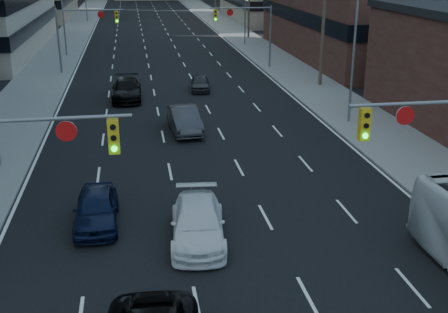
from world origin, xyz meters
name	(u,v)px	position (x,y,z in m)	size (l,w,h in m)	color
road_surface	(144,3)	(0.00, 130.00, 0.01)	(18.00, 300.00, 0.02)	black
sidewalk_left	(94,3)	(-11.50, 130.00, 0.07)	(5.00, 300.00, 0.15)	slate
sidewalk_right	(192,2)	(11.50, 130.00, 0.07)	(5.00, 300.00, 0.15)	slate
storefront_right_mid	(385,14)	(24.00, 50.00, 4.50)	(20.00, 30.00, 9.00)	#472119
signal_near_left	(4,168)	(-7.45, 8.00, 4.33)	(6.59, 0.33, 6.00)	slate
signal_far_left	(83,27)	(-7.68, 45.00, 4.30)	(6.09, 0.33, 6.00)	slate
signal_far_right	(247,24)	(7.68, 45.00, 4.30)	(6.09, 0.33, 6.00)	slate
utility_pole_block	(324,17)	(12.20, 36.00, 5.78)	(2.20, 0.28, 11.00)	#4C3D2D
streetlight_left_mid	(64,9)	(-10.34, 55.00, 5.05)	(2.03, 0.22, 9.00)	slate
streetlight_right_near	(352,46)	(10.34, 25.00, 5.05)	(2.03, 0.22, 9.00)	slate
streetlight_right_far	(244,3)	(10.34, 60.00, 5.05)	(2.03, 0.22, 9.00)	slate
white_van	(198,223)	(-1.25, 10.48, 0.73)	(2.04, 5.01, 1.45)	white
sedan_blue	(96,208)	(-5.18, 12.46, 0.73)	(1.73, 4.30, 1.47)	black
sedan_grey_center	(184,120)	(-0.38, 24.84, 0.79)	(1.67, 4.80, 1.58)	#353537
sedan_black_far	(127,90)	(-3.95, 33.96, 0.78)	(2.20, 5.41, 1.57)	black
sedan_grey_right	(200,83)	(2.00, 36.17, 0.64)	(1.50, 3.74, 1.27)	#303032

